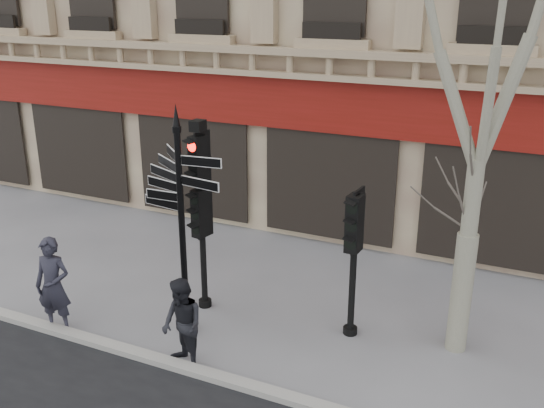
{
  "coord_description": "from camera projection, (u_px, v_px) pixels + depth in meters",
  "views": [
    {
      "loc": [
        4.8,
        -8.84,
        6.23
      ],
      "look_at": [
        0.41,
        0.6,
        2.53
      ],
      "focal_mm": 40.0,
      "sensor_mm": 36.0,
      "label": 1
    }
  ],
  "objects": [
    {
      "name": "traffic_signal_main",
      "position": [
        201.0,
        193.0,
        11.81
      ],
      "size": [
        0.48,
        0.38,
        3.92
      ],
      "rotation": [
        0.0,
        0.0,
        -0.17
      ],
      "color": "black",
      "rests_on": "ground"
    },
    {
      "name": "traffic_signal_secondary",
      "position": [
        355.0,
        239.0,
        10.96
      ],
      "size": [
        0.5,
        0.37,
        2.82
      ],
      "rotation": [
        0.0,
        0.0,
        -0.07
      ],
      "color": "black",
      "rests_on": "ground"
    },
    {
      "name": "pedestrian_a",
      "position": [
        53.0,
        286.0,
        11.41
      ],
      "size": [
        0.78,
        0.6,
        1.92
      ],
      "primitive_type": "imported",
      "rotation": [
        0.0,
        0.0,
        0.22
      ],
      "color": "#23222E",
      "rests_on": "ground"
    },
    {
      "name": "kerb",
      "position": [
        201.0,
        372.0,
        10.33
      ],
      "size": [
        80.0,
        0.25,
        0.12
      ],
      "primitive_type": "cube",
      "color": "#999791",
      "rests_on": "ground"
    },
    {
      "name": "ground",
      "position": [
        239.0,
        335.0,
        11.55
      ],
      "size": [
        80.0,
        80.0,
        0.0
      ],
      "primitive_type": "plane",
      "color": "slate",
      "rests_on": "ground"
    },
    {
      "name": "pedestrian_b",
      "position": [
        182.0,
        325.0,
        10.32
      ],
      "size": [
        1.02,
        0.95,
        1.67
      ],
      "primitive_type": "imported",
      "rotation": [
        0.0,
        0.0,
        -0.53
      ],
      "color": "black",
      "rests_on": "ground"
    },
    {
      "name": "fingerpost",
      "position": [
        180.0,
        185.0,
        10.74
      ],
      "size": [
        2.33,
        2.33,
        4.41
      ],
      "rotation": [
        0.0,
        0.0,
        -0.32
      ],
      "color": "black",
      "rests_on": "ground"
    }
  ]
}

